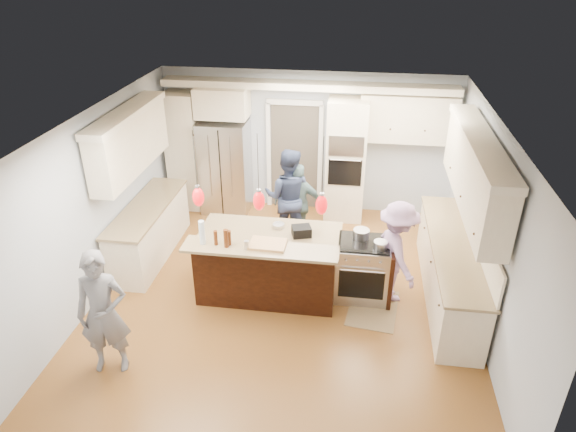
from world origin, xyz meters
name	(u,v)px	position (x,y,z in m)	size (l,w,h in m)	color
ground_plane	(285,293)	(0.00, 0.00, 0.00)	(6.00, 6.00, 0.00)	olive
room_shell	(284,184)	(0.00, 0.00, 1.82)	(5.54, 6.04, 2.72)	#B2BCC6
refrigerator	(225,167)	(-1.55, 2.64, 0.90)	(0.90, 0.70, 1.80)	#B7B7BC
oven_column	(346,161)	(0.75, 2.67, 1.15)	(0.72, 0.69, 2.30)	beige
back_upper_cabinets	(267,128)	(-0.75, 2.76, 1.67)	(5.30, 0.61, 2.54)	beige
right_counter_run	(458,235)	(2.44, 0.30, 1.06)	(0.64, 3.10, 2.51)	beige
left_cabinets	(143,198)	(-2.44, 0.80, 1.06)	(0.64, 2.30, 2.51)	beige
kitchen_island	(269,263)	(-0.25, 0.07, 0.48)	(2.10, 1.46, 1.12)	black
island_range	(364,269)	(1.16, 0.15, 0.46)	(0.82, 0.71, 0.92)	#B7B7BC
pendant_lights	(259,201)	(-0.25, -0.51, 1.80)	(1.75, 0.15, 1.03)	black
person_bar_end	(103,313)	(-1.90, -1.80, 0.83)	(0.60, 0.40, 1.66)	slate
person_far_left	(288,197)	(-0.18, 1.60, 0.86)	(0.83, 0.65, 1.72)	#2B3654
person_far_right	(299,204)	(0.01, 1.60, 0.73)	(0.85, 0.36, 1.46)	slate
person_range_side	(396,252)	(1.60, 0.16, 0.78)	(1.01, 0.58, 1.56)	#AD88B7
floor_rug	(373,308)	(1.33, -0.18, 0.01)	(0.68, 0.99, 0.01)	#947A50
water_bottle	(202,233)	(-1.03, -0.54, 1.29)	(0.08, 0.08, 0.34)	silver
beer_bottle_a	(226,238)	(-0.70, -0.58, 1.25)	(0.07, 0.07, 0.26)	#4D230D
beer_bottle_b	(216,238)	(-0.85, -0.54, 1.23)	(0.05, 0.05, 0.21)	#4D230D
beer_bottle_c	(229,238)	(-0.67, -0.52, 1.23)	(0.05, 0.05, 0.21)	#4D230D
drink_can	(247,245)	(-0.42, -0.59, 1.18)	(0.07, 0.07, 0.12)	#B7B7BC
cutting_board	(268,244)	(-0.16, -0.47, 1.14)	(0.48, 0.34, 0.04)	tan
pot_large	(361,234)	(1.08, 0.25, 0.99)	(0.24, 0.24, 0.14)	#B7B7BC
pot_small	(381,245)	(1.36, 0.02, 0.97)	(0.20, 0.20, 0.10)	#B7B7BC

